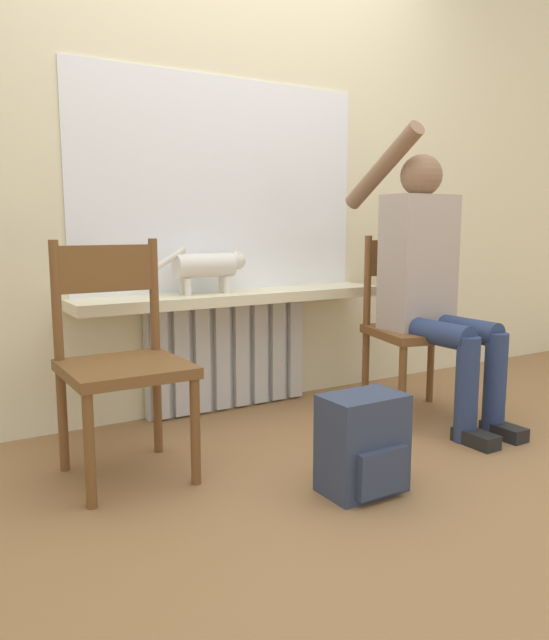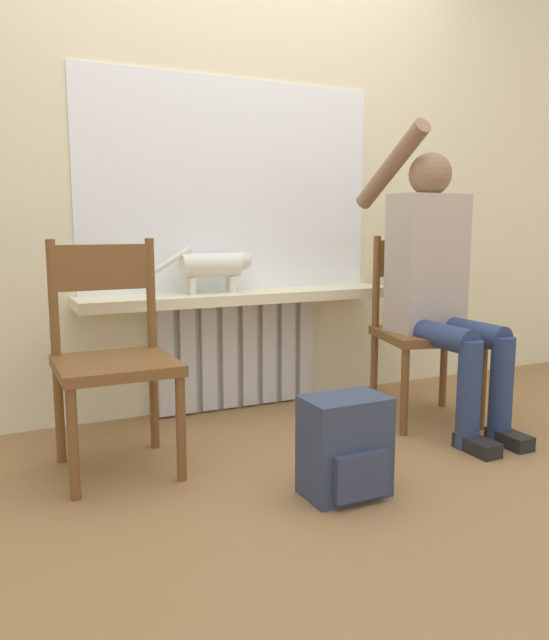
% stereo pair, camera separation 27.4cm
% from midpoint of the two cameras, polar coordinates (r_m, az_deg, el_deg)
% --- Properties ---
extents(ground_plane, '(12.00, 12.00, 0.00)m').
position_cam_midpoint_polar(ground_plane, '(2.31, 6.01, -15.04)').
color(ground_plane, olive).
extents(wall_with_window, '(7.00, 0.06, 2.70)m').
position_cam_midpoint_polar(wall_with_window, '(3.20, -7.64, 16.20)').
color(wall_with_window, beige).
rests_on(wall_with_window, ground_plane).
extents(radiator, '(0.87, 0.08, 0.55)m').
position_cam_midpoint_polar(radiator, '(3.17, -6.68, -3.19)').
color(radiator, silver).
rests_on(radiator, ground_plane).
extents(windowsill, '(1.60, 0.27, 0.05)m').
position_cam_midpoint_polar(windowsill, '(3.05, -6.09, 2.07)').
color(windowsill, beige).
rests_on(windowsill, radiator).
extents(window_glass, '(1.53, 0.01, 1.03)m').
position_cam_midpoint_polar(window_glass, '(3.15, -7.29, 12.10)').
color(window_glass, white).
rests_on(window_glass, windowsill).
extents(chair_left, '(0.43, 0.43, 0.87)m').
position_cam_midpoint_polar(chair_left, '(2.39, -17.09, -3.32)').
color(chair_left, brown).
rests_on(chair_left, ground_plane).
extents(chair_right, '(0.52, 0.52, 0.87)m').
position_cam_midpoint_polar(chair_right, '(3.09, 10.24, -0.41)').
color(chair_right, brown).
rests_on(chair_right, ground_plane).
extents(person, '(0.36, 0.95, 1.39)m').
position_cam_midpoint_polar(person, '(2.98, 11.53, 3.94)').
color(person, navy).
rests_on(person, ground_plane).
extents(cat, '(0.50, 0.11, 0.23)m').
position_cam_midpoint_polar(cat, '(2.98, -8.70, 4.91)').
color(cat, silver).
rests_on(cat, windowsill).
extents(backpack, '(0.29, 0.22, 0.35)m').
position_cam_midpoint_polar(backpack, '(2.21, 4.57, -11.34)').
color(backpack, '#333D56').
rests_on(backpack, ground_plane).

